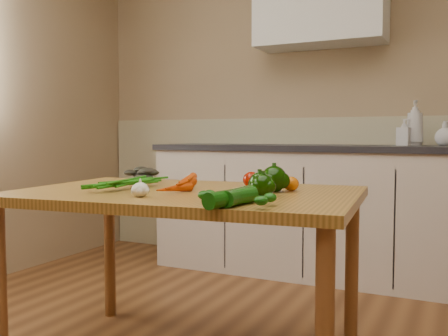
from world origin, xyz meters
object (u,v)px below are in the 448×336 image
Objects in this scene: zucchini_b at (231,198)px; table at (187,210)px; zucchini_a at (239,196)px; tomato_c at (291,184)px; soap_bottle_c at (445,133)px; tomato_b at (267,180)px; garlic_bulb at (140,190)px; pepper_a at (260,183)px; soap_bottle_b at (404,132)px; pepper_b at (274,179)px; carrot_bunch at (166,182)px; soap_bottle_a at (415,123)px; pepper_c at (263,185)px; leafy_greens at (141,172)px; tomato_a at (252,180)px.

table is at bearing 136.88° from zucchini_b.
zucchini_a is 0.06m from zucchini_b.
soap_bottle_c is at bearing 71.23° from tomato_c.
soap_bottle_c reaches higher than tomato_b.
pepper_a reaches higher than garlic_bulb.
soap_bottle_b is 2.74× the size of garlic_bulb.
pepper_a is at bearing -76.62° from tomato_b.
tomato_b is at bearing 121.39° from pepper_b.
carrot_bunch is 0.45m from pepper_b.
garlic_bulb is 0.28× the size of zucchini_b.
soap_bottle_a is at bearing 76.38° from pepper_b.
soap_bottle_c is 0.61× the size of carrot_bunch.
soap_bottle_c is (0.24, 0.04, -0.01)m from soap_bottle_b.
tomato_c is at bearing 79.03° from pepper_c.
leafy_greens is 0.81m from tomato_c.
pepper_b is (0.34, 0.11, 0.13)m from table.
table is at bearing -136.57° from tomato_b.
soap_bottle_b reaches higher than carrot_bunch.
zucchini_a is (0.44, -0.25, -0.01)m from carrot_bunch.
tomato_b is 0.32× the size of zucchini_b.
leafy_greens is at bearing 179.08° from tomato_b.
tomato_b is 0.15m from tomato_c.
zucchini_a is at bearing -34.93° from leafy_greens.
garlic_bulb is 0.78× the size of pepper_c.
soap_bottle_a is 2.86× the size of pepper_b.
soap_bottle_a is at bearing 77.85° from pepper_c.
pepper_a and pepper_c have the same top height.
carrot_bunch is 0.51m from zucchini_a.
garlic_bulb is at bearing -126.60° from soap_bottle_a.
carrot_bunch is 2.47× the size of pepper_b.
tomato_c is 0.51m from zucchini_b.
table is at bearing -128.26° from soap_bottle_a.
soap_bottle_a is 2.15m from garlic_bulb.
pepper_a is at bearing 120.70° from pepper_c.
pepper_a is 0.36× the size of zucchini_b.
garlic_bulb is 0.30× the size of zucchini_a.
zucchini_b is (0.10, -0.58, -0.01)m from tomato_b.
carrot_bunch reaches higher than zucchini_b.
tomato_c is at bearing 17.85° from table.
leafy_greens is 0.67m from tomato_b.
tomato_b is 0.54m from zucchini_a.
pepper_c is at bearing -117.35° from soap_bottle_a.
garlic_bulb is at bearing -178.27° from soap_bottle_c.
leafy_greens is 0.91× the size of zucchini_a.
tomato_b is at bearing 37.97° from table.
tomato_b is at bearing 25.33° from tomato_a.
garlic_bulb is at bearing 172.62° from soap_bottle_b.
tomato_a reaches higher than garlic_bulb.
tomato_a reaches higher than tomato_b.
soap_bottle_b is at bearing 69.59° from garlic_bulb.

